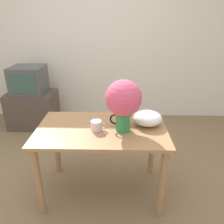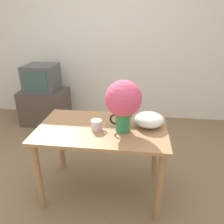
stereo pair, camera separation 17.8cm
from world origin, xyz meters
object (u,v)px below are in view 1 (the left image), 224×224
white_bowl (147,118)px  tv_set (29,80)px  flower_vase (123,101)px  coffee_mug (97,126)px

white_bowl → tv_set: tv_set is taller
flower_vase → tv_set: bearing=133.3°
coffee_mug → tv_set: 1.91m
flower_vase → coffee_mug: flower_vase is taller
tv_set → white_bowl: bearing=-39.9°
white_bowl → coffee_mug: bearing=-164.4°
tv_set → flower_vase: bearing=-46.7°
flower_vase → tv_set: (-1.41, 1.50, -0.22)m
white_bowl → tv_set: 2.14m
coffee_mug → white_bowl: 0.48m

